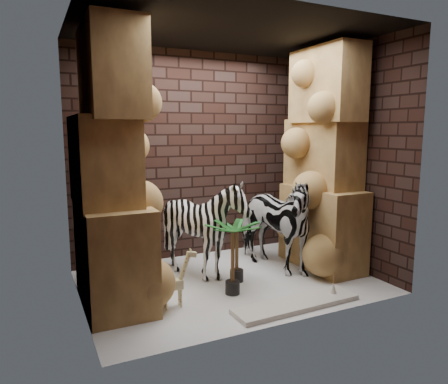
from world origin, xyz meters
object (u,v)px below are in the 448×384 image
giraffe_toy (172,279)px  palm_front (237,252)px  surfboard (296,304)px  zebra_left (204,233)px  zebra_right (271,215)px  palm_back (233,258)px

giraffe_toy → palm_front: size_ratio=0.85×
surfboard → giraffe_toy: bearing=154.0°
zebra_left → surfboard: bearing=-46.3°
zebra_left → surfboard: zebra_left is taller
zebra_right → giraffe_toy: bearing=-171.8°
zebra_right → palm_back: size_ratio=1.79×
giraffe_toy → palm_front: 1.05m
palm_front → palm_back: bearing=-124.1°
zebra_right → zebra_left: size_ratio=1.17×
giraffe_toy → palm_back: palm_back is taller
zebra_left → giraffe_toy: zebra_left is taller
palm_front → zebra_right: bearing=17.9°
zebra_right → palm_front: (-0.61, -0.20, -0.38)m
zebra_right → zebra_left: (-0.93, 0.10, -0.17)m
palm_front → surfboard: size_ratio=0.52×
giraffe_toy → surfboard: giraffe_toy is taller
giraffe_toy → zebra_right: bearing=21.2°
zebra_right → giraffe_toy: 1.74m
zebra_right → surfboard: 1.40m
giraffe_toy → surfboard: 1.36m
zebra_left → palm_back: zebra_left is taller
palm_front → surfboard: palm_front is taller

